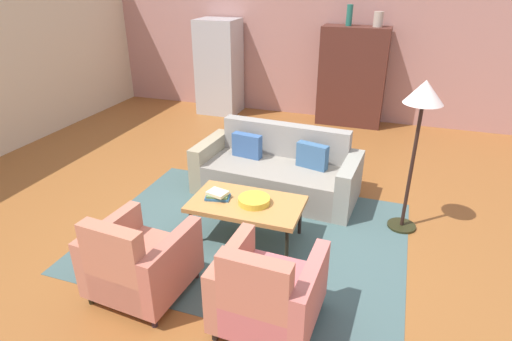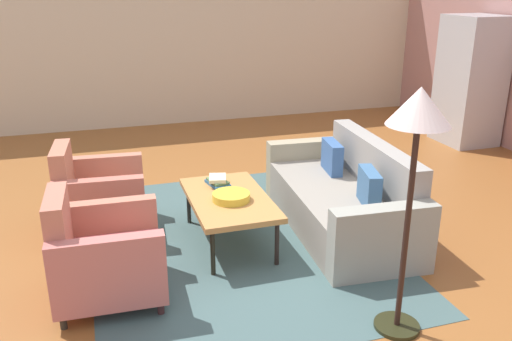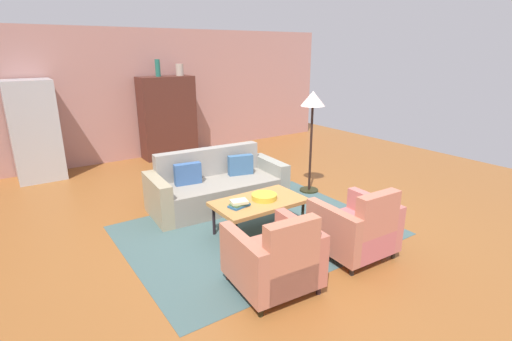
# 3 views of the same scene
# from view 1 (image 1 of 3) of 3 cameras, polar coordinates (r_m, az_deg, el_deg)

# --- Properties ---
(ground_plane) EXTENTS (11.50, 11.50, 0.00)m
(ground_plane) POSITION_cam_1_polar(r_m,az_deg,el_deg) (4.93, 2.21, -7.89)
(ground_plane) COLOR #935728
(wall_back) EXTENTS (9.58, 0.12, 2.80)m
(wall_back) POSITION_cam_1_polar(r_m,az_deg,el_deg) (8.53, 11.39, 16.16)
(wall_back) COLOR tan
(wall_back) RESTS_ON ground
(area_rug) EXTENTS (3.40, 2.60, 0.01)m
(area_rug) POSITION_cam_1_polar(r_m,az_deg,el_deg) (4.82, -1.03, -8.68)
(area_rug) COLOR #425D5D
(area_rug) RESTS_ON ground
(couch) EXTENTS (2.15, 1.04, 0.86)m
(couch) POSITION_cam_1_polar(r_m,az_deg,el_deg) (5.62, 2.96, -0.10)
(couch) COLOR gray
(couch) RESTS_ON ground
(coffee_table) EXTENTS (1.20, 0.70, 0.46)m
(coffee_table) POSITION_cam_1_polar(r_m,az_deg,el_deg) (4.56, -1.28, -4.68)
(coffee_table) COLOR black
(coffee_table) RESTS_ON ground
(armchair_left) EXTENTS (0.86, 0.86, 0.88)m
(armchair_left) POSITION_cam_1_polar(r_m,az_deg,el_deg) (3.99, -15.66, -12.02)
(armchair_left) COLOR #34211E
(armchair_left) RESTS_ON ground
(armchair_right) EXTENTS (0.83, 0.83, 0.88)m
(armchair_right) POSITION_cam_1_polar(r_m,az_deg,el_deg) (3.55, 1.41, -16.35)
(armchair_right) COLOR #3B2911
(armchair_right) RESTS_ON ground
(fruit_bowl) EXTENTS (0.34, 0.34, 0.07)m
(fruit_bowl) POSITION_cam_1_polar(r_m,az_deg,el_deg) (4.50, -0.25, -4.06)
(fruit_bowl) COLOR gold
(fruit_bowl) RESTS_ON coffee_table
(book_stack) EXTENTS (0.29, 0.21, 0.09)m
(book_stack) POSITION_cam_1_polar(r_m,az_deg,el_deg) (4.61, -5.18, -3.31)
(book_stack) COLOR #295E94
(book_stack) RESTS_ON coffee_table
(cabinet) EXTENTS (1.20, 0.51, 1.80)m
(cabinet) POSITION_cam_1_polar(r_m,az_deg,el_deg) (8.25, 12.81, 12.18)
(cabinet) COLOR #4F261E
(cabinet) RESTS_ON ground
(vase_tall) EXTENTS (0.11, 0.11, 0.36)m
(vase_tall) POSITION_cam_1_polar(r_m,az_deg,el_deg) (8.09, 12.46, 19.74)
(vase_tall) COLOR #226B5B
(vase_tall) RESTS_ON cabinet
(vase_round) EXTENTS (0.17, 0.17, 0.26)m
(vase_round) POSITION_cam_1_polar(r_m,az_deg,el_deg) (8.05, 16.14, 18.97)
(vase_round) COLOR #B8A998
(vase_round) RESTS_ON cabinet
(refrigerator) EXTENTS (0.80, 0.73, 1.85)m
(refrigerator) POSITION_cam_1_polar(r_m,az_deg,el_deg) (8.82, -4.95, 13.70)
(refrigerator) COLOR #B7BABF
(refrigerator) RESTS_ON ground
(floor_lamp) EXTENTS (0.40, 0.40, 1.72)m
(floor_lamp) POSITION_cam_1_polar(r_m,az_deg,el_deg) (4.67, 21.45, 7.97)
(floor_lamp) COLOR black
(floor_lamp) RESTS_ON ground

